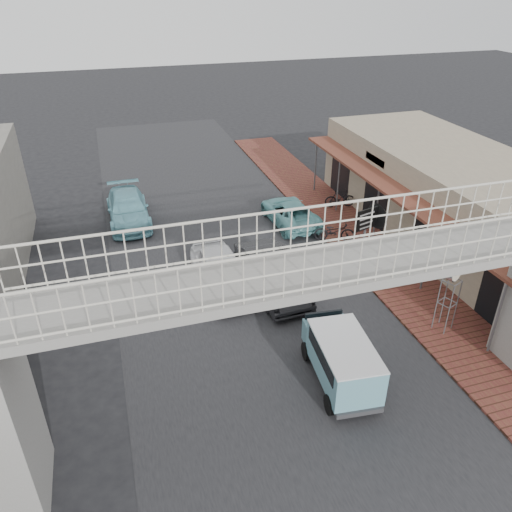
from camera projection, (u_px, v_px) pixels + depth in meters
ground at (267, 337)px, 17.66m from camera, size 120.00×120.00×0.00m
road_strip at (267, 337)px, 17.65m from camera, size 10.00×60.00×0.01m
sidewalk at (386, 267)px, 21.79m from camera, size 3.00×40.00×0.10m
shophouse_row at (467, 205)px, 22.79m from camera, size 7.20×18.00×4.00m
footbridge at (317, 335)px, 12.76m from camera, size 16.40×2.40×6.34m
white_hatchback at (222, 272)px, 20.02m from camera, size 2.05×4.68×1.57m
dark_sedan at (272, 273)px, 19.92m from camera, size 1.95×4.84×1.56m
angkot_curb at (290, 212)px, 25.41m from camera, size 2.19×4.42×1.21m
angkot_far at (128, 209)px, 25.54m from camera, size 2.04×4.93×1.43m
angkot_van at (342, 356)px, 15.20m from camera, size 1.88×3.59×1.69m
motorcycle_near at (334, 231)px, 23.56m from camera, size 2.01×1.30×1.00m
motorcycle_far at (340, 198)px, 27.00m from camera, size 1.73×0.76×1.01m
street_clock at (453, 275)px, 16.85m from camera, size 0.70×0.67×2.70m
arrow_sign at (380, 216)px, 20.51m from camera, size 1.83×1.21×3.02m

